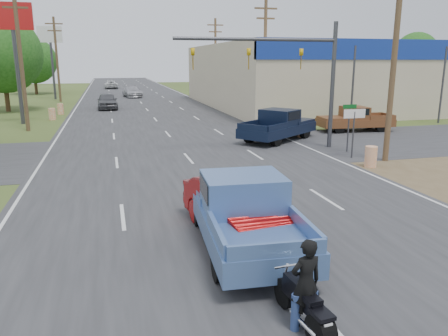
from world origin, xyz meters
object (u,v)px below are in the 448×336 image
object	(u,v)px
red_convertible	(237,210)
rider	(306,288)
blue_pickup	(243,210)
distant_car_white	(111,85)
distant_car_grey	(107,101)
distant_car_silver	(132,92)
motorcycle	(306,309)
navy_pickup	(279,125)
brown_pickup	(354,119)

from	to	relation	value
red_convertible	rider	bearing A→B (deg)	-98.27
blue_pickup	distant_car_white	bearing A→B (deg)	96.00
distant_car_grey	distant_car_white	xyz separation A→B (m)	(0.77, 35.90, -0.14)
distant_car_grey	distant_car_silver	world-z (taller)	distant_car_grey
motorcycle	distant_car_white	distance (m)	76.78
rider	navy_pickup	size ratio (longest dim) A/B	0.28
distant_car_silver	distant_car_white	distance (m)	21.03
red_convertible	motorcycle	xyz separation A→B (m)	(-0.03, -4.64, -0.35)
navy_pickup	brown_pickup	distance (m)	6.86
red_convertible	navy_pickup	xyz separation A→B (m)	(7.04, 14.33, 0.19)
motorcycle	navy_pickup	distance (m)	20.25
navy_pickup	rider	bearing A→B (deg)	-57.39
rider	distant_car_white	xyz separation A→B (m)	(-2.60, 76.69, -0.16)
blue_pickup	navy_pickup	world-z (taller)	blue_pickup
rider	navy_pickup	distance (m)	20.21
motorcycle	distant_car_grey	distance (m)	40.97
blue_pickup	rider	bearing A→B (deg)	-86.73
distant_car_grey	distant_car_silver	distance (m)	15.42
red_convertible	brown_pickup	xyz separation A→B (m)	(13.56, 16.45, 0.08)
distant_car_white	distant_car_silver	bearing A→B (deg)	96.08
navy_pickup	distant_car_grey	world-z (taller)	navy_pickup
motorcycle	red_convertible	bearing A→B (deg)	83.43
distant_car_grey	motorcycle	bearing A→B (deg)	-86.51
distant_car_grey	distant_car_silver	size ratio (longest dim) A/B	0.94
blue_pickup	distant_car_silver	distance (m)	51.77
distant_car_grey	red_convertible	bearing A→B (deg)	-85.85
distant_car_silver	navy_pickup	bearing A→B (deg)	-86.84
distant_car_grey	distant_car_silver	bearing A→B (deg)	76.00
red_convertible	blue_pickup	distance (m)	0.58
motorcycle	blue_pickup	world-z (taller)	blue_pickup
rider	distant_car_silver	size ratio (longest dim) A/B	0.33
distant_car_grey	blue_pickup	bearing A→B (deg)	-85.92
motorcycle	blue_pickup	bearing A→B (deg)	83.24
motorcycle	distant_car_silver	size ratio (longest dim) A/B	0.38
red_convertible	distant_car_silver	world-z (taller)	red_convertible
blue_pickup	red_convertible	bearing A→B (deg)	94.93
distant_car_white	navy_pickup	bearing A→B (deg)	98.38
motorcycle	rider	bearing A→B (deg)	90.00
blue_pickup	navy_pickup	bearing A→B (deg)	68.63
distant_car_white	distant_car_grey	bearing A→B (deg)	87.64
navy_pickup	distant_car_grey	xyz separation A→B (m)	(-10.44, 21.85, -0.15)
distant_car_silver	distant_car_white	size ratio (longest dim) A/B	1.04
red_convertible	distant_car_grey	world-z (taller)	distant_car_grey
rider	red_convertible	bearing A→B (deg)	-96.63
blue_pickup	brown_pickup	distance (m)	21.74
blue_pickup	distant_car_silver	world-z (taller)	blue_pickup
navy_pickup	distant_car_silver	world-z (taller)	navy_pickup
rider	distant_car_silver	xyz separation A→B (m)	(0.04, 55.83, -0.09)
navy_pickup	distant_car_white	size ratio (longest dim) A/B	1.21
rider	distant_car_grey	size ratio (longest dim) A/B	0.35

